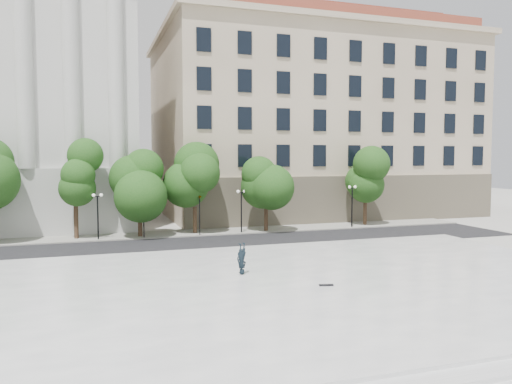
{
  "coord_description": "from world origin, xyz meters",
  "views": [
    {
      "loc": [
        -6.2,
        -20.6,
        6.95
      ],
      "look_at": [
        3.89,
        10.0,
        4.7
      ],
      "focal_mm": 35.0,
      "sensor_mm": 36.0,
      "label": 1
    }
  ],
  "objects_px": {
    "traffic_light_west": "(143,197)",
    "skateboard": "(326,285)",
    "traffic_light_east": "(199,195)",
    "person_lying": "(242,270)"
  },
  "relations": [
    {
      "from": "traffic_light_west",
      "to": "skateboard",
      "type": "bearing_deg",
      "value": -70.98
    },
    {
      "from": "traffic_light_east",
      "to": "person_lying",
      "type": "relative_size",
      "value": 2.37
    },
    {
      "from": "traffic_light_west",
      "to": "person_lying",
      "type": "bearing_deg",
      "value": -77.55
    },
    {
      "from": "traffic_light_west",
      "to": "person_lying",
      "type": "relative_size",
      "value": 2.36
    },
    {
      "from": "traffic_light_west",
      "to": "traffic_light_east",
      "type": "distance_m",
      "value": 4.83
    },
    {
      "from": "traffic_light_east",
      "to": "person_lying",
      "type": "xyz_separation_m",
      "value": [
        -1.13,
        -16.73,
        -2.95
      ]
    },
    {
      "from": "person_lying",
      "to": "skateboard",
      "type": "relative_size",
      "value": 2.43
    },
    {
      "from": "traffic_light_east",
      "to": "traffic_light_west",
      "type": "bearing_deg",
      "value": -180.0
    },
    {
      "from": "skateboard",
      "to": "traffic_light_west",
      "type": "bearing_deg",
      "value": 121.9
    },
    {
      "from": "traffic_light_west",
      "to": "traffic_light_east",
      "type": "relative_size",
      "value": 1.0
    }
  ]
}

